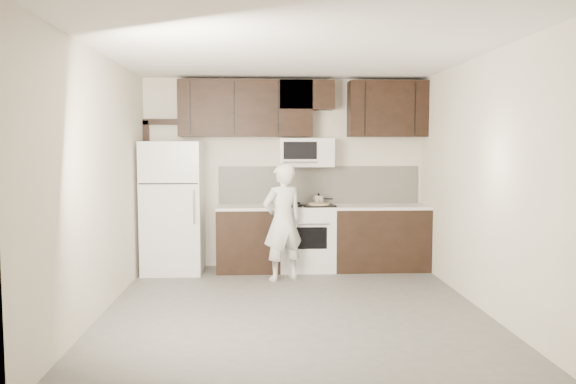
{
  "coord_description": "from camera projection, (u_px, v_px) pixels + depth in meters",
  "views": [
    {
      "loc": [
        -0.35,
        -5.84,
        1.74
      ],
      "look_at": [
        -0.02,
        0.9,
        1.19
      ],
      "focal_mm": 35.0,
      "sensor_mm": 36.0,
      "label": 1
    }
  ],
  "objects": [
    {
      "name": "floor",
      "position": [
        294.0,
        310.0,
        5.98
      ],
      "size": [
        4.5,
        4.5,
        0.0
      ],
      "primitive_type": "plane",
      "color": "#565451",
      "rests_on": "ground"
    },
    {
      "name": "back_wall",
      "position": [
        284.0,
        173.0,
        8.1
      ],
      "size": [
        4.0,
        0.0,
        4.0
      ],
      "primitive_type": "plane",
      "rotation": [
        1.57,
        0.0,
        0.0
      ],
      "color": "beige",
      "rests_on": "ground"
    },
    {
      "name": "ceiling",
      "position": [
        294.0,
        52.0,
        5.75
      ],
      "size": [
        4.5,
        4.5,
        0.0
      ],
      "primitive_type": "plane",
      "rotation": [
        3.14,
        0.0,
        0.0
      ],
      "color": "white",
      "rests_on": "back_wall"
    },
    {
      "name": "counter_run",
      "position": [
        328.0,
        237.0,
        7.9
      ],
      "size": [
        2.95,
        0.64,
        0.91
      ],
      "color": "black",
      "rests_on": "floor"
    },
    {
      "name": "stove",
      "position": [
        307.0,
        237.0,
        7.88
      ],
      "size": [
        0.76,
        0.66,
        0.94
      ],
      "color": "silver",
      "rests_on": "floor"
    },
    {
      "name": "backsplash",
      "position": [
        319.0,
        185.0,
        8.13
      ],
      "size": [
        2.9,
        0.02,
        0.54
      ],
      "primitive_type": "cube",
      "color": "beige",
      "rests_on": "counter_run"
    },
    {
      "name": "upper_cabinets",
      "position": [
        300.0,
        107.0,
        7.86
      ],
      "size": [
        3.48,
        0.35,
        0.78
      ],
      "color": "black",
      "rests_on": "back_wall"
    },
    {
      "name": "microwave",
      "position": [
        306.0,
        152.0,
        7.9
      ],
      "size": [
        0.76,
        0.42,
        0.4
      ],
      "color": "silver",
      "rests_on": "upper_cabinets"
    },
    {
      "name": "refrigerator",
      "position": [
        173.0,
        207.0,
        7.71
      ],
      "size": [
        0.8,
        0.76,
        1.8
      ],
      "color": "silver",
      "rests_on": "floor"
    },
    {
      "name": "door_trim",
      "position": [
        150.0,
        181.0,
        7.98
      ],
      "size": [
        0.5,
        0.08,
        2.12
      ],
      "color": "black",
      "rests_on": "floor"
    },
    {
      "name": "saucepan",
      "position": [
        319.0,
        200.0,
        8.0
      ],
      "size": [
        0.29,
        0.17,
        0.16
      ],
      "color": "silver",
      "rests_on": "stove"
    },
    {
      "name": "baking_tray",
      "position": [
        319.0,
        206.0,
        7.73
      ],
      "size": [
        0.47,
        0.37,
        0.02
      ],
      "primitive_type": "cube",
      "rotation": [
        0.0,
        0.0,
        0.1
      ],
      "color": "black",
      "rests_on": "counter_run"
    },
    {
      "name": "pizza",
      "position": [
        319.0,
        204.0,
        7.73
      ],
      "size": [
        0.32,
        0.32,
        0.02
      ],
      "primitive_type": "cylinder",
      "rotation": [
        0.0,
        0.0,
        0.1
      ],
      "color": "#C6B085",
      "rests_on": "baking_tray"
    },
    {
      "name": "person",
      "position": [
        283.0,
        222.0,
        7.26
      ],
      "size": [
        0.66,
        0.57,
        1.52
      ],
      "primitive_type": "imported",
      "rotation": [
        0.0,
        0.0,
        3.59
      ],
      "color": "white",
      "rests_on": "floor"
    }
  ]
}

